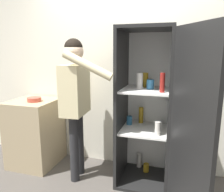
{
  "coord_description": "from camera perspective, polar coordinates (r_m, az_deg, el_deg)",
  "views": [
    {
      "loc": [
        0.65,
        -1.89,
        1.58
      ],
      "look_at": [
        -0.09,
        0.61,
        1.05
      ],
      "focal_mm": 35.0,
      "sensor_mm": 36.0,
      "label": 1
    }
  ],
  "objects": [
    {
      "name": "refrigerator",
      "position": [
        2.52,
        10.92,
        -3.84
      ],
      "size": [
        0.97,
        1.15,
        1.85
      ],
      "color": "black",
      "rests_on": "ground_plane"
    },
    {
      "name": "bowl",
      "position": [
        3.09,
        -19.65,
        -0.85
      ],
      "size": [
        0.18,
        0.18,
        0.05
      ],
      "color": "#B24738",
      "rests_on": "counter"
    },
    {
      "name": "counter",
      "position": [
        3.31,
        -19.34,
        -8.87
      ],
      "size": [
        0.6,
        0.65,
        0.92
      ],
      "color": "tan",
      "rests_on": "ground_plane"
    },
    {
      "name": "person",
      "position": [
        2.63,
        -9.46,
        1.04
      ],
      "size": [
        0.67,
        0.57,
        1.73
      ],
      "color": "#262628",
      "rests_on": "ground_plane"
    },
    {
      "name": "wall_back",
      "position": [
        2.96,
        3.64,
        5.59
      ],
      "size": [
        7.0,
        0.06,
        2.55
      ],
      "color": "silver",
      "rests_on": "ground_plane"
    }
  ]
}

